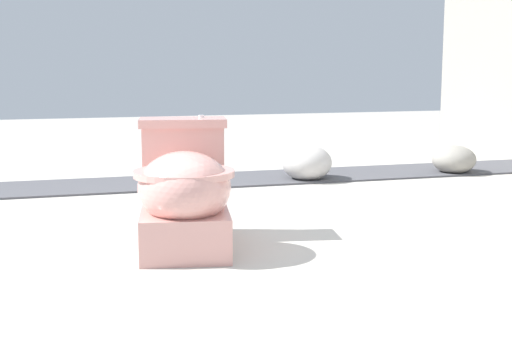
% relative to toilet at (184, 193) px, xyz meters
% --- Properties ---
extents(ground_plane, '(14.00, 14.00, 0.00)m').
position_rel_toilet_xyz_m(ground_plane, '(-0.20, 0.02, -0.22)').
color(ground_plane, '#B7B2A8').
extents(gravel_strip, '(0.56, 8.00, 0.01)m').
position_rel_toilet_xyz_m(gravel_strip, '(-1.56, 0.52, -0.21)').
color(gravel_strip, '#4C4C51').
rests_on(gravel_strip, ground).
extents(toilet, '(0.69, 0.48, 0.52)m').
position_rel_toilet_xyz_m(toilet, '(0.00, 0.00, 0.00)').
color(toilet, '#E09E93').
rests_on(toilet, ground).
extents(boulder_near, '(0.38, 0.39, 0.19)m').
position_rel_toilet_xyz_m(boulder_near, '(-1.41, 2.11, -0.12)').
color(boulder_near, gray).
rests_on(boulder_near, ground).
extents(boulder_far, '(0.44, 0.44, 0.23)m').
position_rel_toilet_xyz_m(boulder_far, '(-1.42, 1.06, -0.11)').
color(boulder_far, '#B7B2AD').
rests_on(boulder_far, ground).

